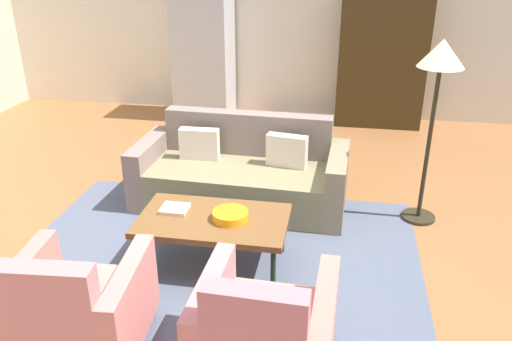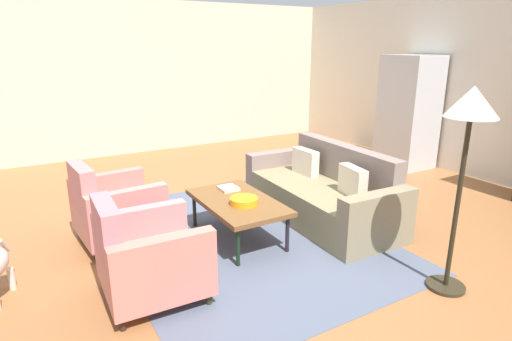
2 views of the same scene
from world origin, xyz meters
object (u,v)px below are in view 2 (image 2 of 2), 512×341
(couch, at_px, (325,194))
(coffee_table, at_px, (238,203))
(fruit_bowl, at_px, (244,201))
(book_stack, at_px, (228,188))
(armchair_right, at_px, (145,259))
(armchair_left, at_px, (112,211))
(refrigerator, at_px, (408,112))
(floor_lamp, at_px, (470,122))

(couch, distance_m, coffee_table, 1.19)
(fruit_bowl, bearing_deg, coffee_table, 180.00)
(fruit_bowl, distance_m, book_stack, 0.49)
(armchair_right, height_order, fruit_bowl, armchair_right)
(couch, bearing_deg, armchair_left, 77.79)
(armchair_right, xyz_separation_m, fruit_bowl, (-0.45, 1.17, 0.13))
(coffee_table, bearing_deg, couch, 89.85)
(couch, bearing_deg, book_stack, 75.01)
(armchair_left, bearing_deg, refrigerator, 90.85)
(fruit_bowl, bearing_deg, floor_lamp, 33.96)
(fruit_bowl, height_order, floor_lamp, floor_lamp)
(coffee_table, height_order, fruit_bowl, fruit_bowl)
(armchair_left, bearing_deg, floor_lamp, 38.96)
(armchair_right, height_order, floor_lamp, floor_lamp)
(fruit_bowl, height_order, refrigerator, refrigerator)
(armchair_right, bearing_deg, couch, 106.06)
(armchair_left, bearing_deg, fruit_bowl, 52.89)
(book_stack, xyz_separation_m, floor_lamp, (2.10, 1.03, 0.99))
(couch, height_order, armchair_right, armchair_right)
(floor_lamp, bearing_deg, armchair_left, -136.24)
(coffee_table, relative_size, fruit_bowl, 4.18)
(armchair_left, distance_m, floor_lamp, 3.44)
(armchair_left, relative_size, fruit_bowl, 3.06)
(armchair_left, bearing_deg, armchair_right, -4.81)
(armchair_left, xyz_separation_m, refrigerator, (-0.49, 4.98, 0.58))
(coffee_table, height_order, refrigerator, refrigerator)
(book_stack, distance_m, refrigerator, 3.85)
(coffee_table, xyz_separation_m, refrigerator, (-1.09, 3.82, 0.52))
(armchair_right, xyz_separation_m, refrigerator, (-1.68, 4.98, 0.58))
(book_stack, height_order, refrigerator, refrigerator)
(couch, bearing_deg, armchair_right, 106.23)
(armchair_left, height_order, floor_lamp, floor_lamp)
(fruit_bowl, relative_size, floor_lamp, 0.17)
(couch, distance_m, refrigerator, 2.92)
(armchair_left, height_order, armchair_right, same)
(book_stack, bearing_deg, couch, 72.97)
(couch, bearing_deg, coffee_table, 91.89)
(fruit_bowl, height_order, book_stack, fruit_bowl)
(couch, distance_m, armchair_left, 2.43)
(couch, relative_size, armchair_right, 2.42)
(book_stack, distance_m, floor_lamp, 2.54)
(armchair_left, relative_size, refrigerator, 0.48)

